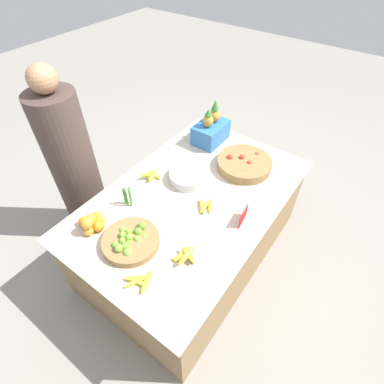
% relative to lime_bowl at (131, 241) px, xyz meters
% --- Properties ---
extents(ground_plane, '(12.00, 12.00, 0.00)m').
position_rel_lime_bowl_xyz_m(ground_plane, '(0.58, -0.07, -0.73)').
color(ground_plane, gray).
extents(market_table, '(1.85, 1.19, 0.70)m').
position_rel_lime_bowl_xyz_m(market_table, '(0.58, -0.07, -0.38)').
color(market_table, olive).
rests_on(market_table, ground_plane).
extents(lime_bowl, '(0.37, 0.37, 0.10)m').
position_rel_lime_bowl_xyz_m(lime_bowl, '(0.00, 0.00, 0.00)').
color(lime_bowl, olive).
rests_on(lime_bowl, market_table).
extents(tomato_basket, '(0.45, 0.45, 0.11)m').
position_rel_lime_bowl_xyz_m(tomato_basket, '(1.10, -0.22, 0.01)').
color(tomato_basket, olive).
rests_on(tomato_basket, market_table).
extents(orange_pile, '(0.19, 0.19, 0.14)m').
position_rel_lime_bowl_xyz_m(orange_pile, '(-0.05, 0.30, 0.02)').
color(orange_pile, orange).
rests_on(orange_pile, market_table).
extents(metal_bowl, '(0.31, 0.31, 0.07)m').
position_rel_lime_bowl_xyz_m(metal_bowl, '(0.72, 0.06, 0.01)').
color(metal_bowl, silver).
rests_on(metal_bowl, market_table).
extents(price_sign, '(0.15, 0.03, 0.11)m').
position_rel_lime_bowl_xyz_m(price_sign, '(0.59, -0.49, 0.02)').
color(price_sign, red).
rests_on(price_sign, market_table).
extents(produce_crate, '(0.32, 0.22, 0.38)m').
position_rel_lime_bowl_xyz_m(produce_crate, '(1.26, 0.22, 0.09)').
color(produce_crate, '#3370B7').
rests_on(produce_crate, market_table).
extents(veg_bundle, '(0.05, 0.06, 0.16)m').
position_rel_lime_bowl_xyz_m(veg_bundle, '(0.24, 0.26, 0.05)').
color(veg_bundle, '#4C8E42').
rests_on(veg_bundle, market_table).
extents(banana_bunch_front_left, '(0.17, 0.15, 0.06)m').
position_rel_lime_bowl_xyz_m(banana_bunch_front_left, '(0.12, -0.35, -0.00)').
color(banana_bunch_front_left, yellow).
rests_on(banana_bunch_front_left, market_table).
extents(banana_bunch_middle_right, '(0.17, 0.16, 0.03)m').
position_rel_lime_bowl_xyz_m(banana_bunch_middle_right, '(0.55, -0.21, -0.02)').
color(banana_bunch_middle_right, yellow).
rests_on(banana_bunch_middle_right, market_table).
extents(banana_bunch_back_center, '(0.19, 0.17, 0.04)m').
position_rel_lime_bowl_xyz_m(banana_bunch_back_center, '(-0.16, -0.24, -0.02)').
color(banana_bunch_back_center, yellow).
rests_on(banana_bunch_back_center, market_table).
extents(banana_bunch_front_right, '(0.16, 0.15, 0.06)m').
position_rel_lime_bowl_xyz_m(banana_bunch_front_right, '(0.56, 0.32, -0.01)').
color(banana_bunch_front_right, yellow).
rests_on(banana_bunch_front_right, market_table).
extents(vendor_person, '(0.36, 0.36, 1.57)m').
position_rel_lime_bowl_xyz_m(vendor_person, '(0.26, 0.90, -0.02)').
color(vendor_person, '#473833').
rests_on(vendor_person, ground_plane).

